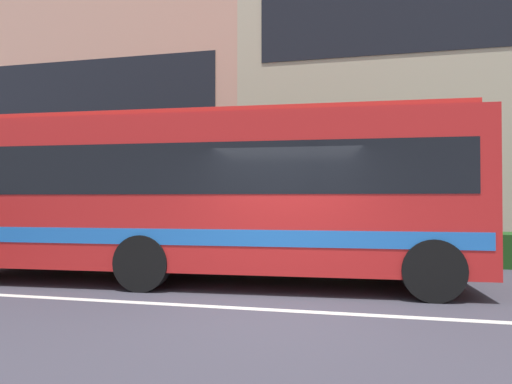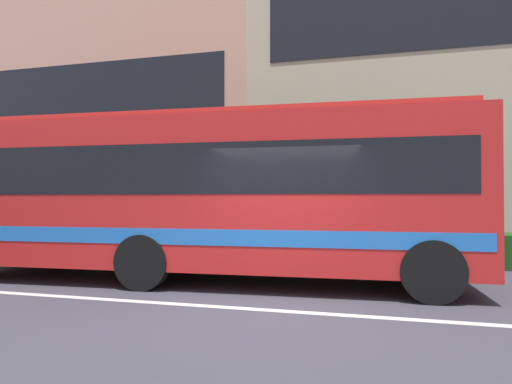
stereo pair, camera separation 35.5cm
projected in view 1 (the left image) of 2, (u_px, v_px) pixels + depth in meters
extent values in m
plane|color=#3D3C47|center=(278.00, 310.00, 6.40)|extent=(160.00, 160.00, 0.00)
cube|color=silver|center=(278.00, 310.00, 6.40)|extent=(60.00, 0.16, 0.01)
cube|color=#1D4818|center=(311.00, 245.00, 11.59)|extent=(18.50, 1.10, 0.80)
cube|color=tan|center=(65.00, 130.00, 21.90)|extent=(20.22, 8.84, 10.23)
cube|color=red|center=(197.00, 194.00, 8.83)|extent=(10.64, 3.13, 2.79)
cube|color=black|center=(197.00, 173.00, 8.84)|extent=(10.01, 3.11, 0.89)
cube|color=blue|center=(197.00, 231.00, 8.82)|extent=(10.43, 3.14, 0.28)
cube|color=red|center=(197.00, 122.00, 8.85)|extent=(10.19, 2.69, 0.12)
cube|color=black|center=(475.00, 170.00, 7.99)|extent=(0.14, 2.17, 0.98)
cylinder|color=black|center=(406.00, 252.00, 9.30)|extent=(1.01, 0.33, 1.00)
cylinder|color=black|center=(433.00, 270.00, 6.95)|extent=(1.01, 0.33, 1.00)
cylinder|color=black|center=(186.00, 248.00, 10.09)|extent=(1.01, 0.33, 1.00)
cylinder|color=black|center=(142.00, 263.00, 7.74)|extent=(1.01, 0.33, 1.00)
cylinder|color=black|center=(43.00, 245.00, 10.68)|extent=(1.01, 0.33, 1.00)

